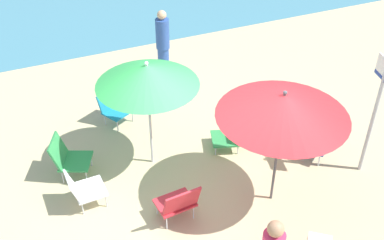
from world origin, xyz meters
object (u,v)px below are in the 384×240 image
object	(u,v)px
beach_chair_d	(68,157)
person_b	(163,47)
warning_sign	(378,100)
person_a	(279,123)
umbrella_red	(283,105)
beach_chair_e	(233,133)
beach_chair_b	(178,202)
beach_chair_a	(114,106)
beach_chair_f	(83,188)
umbrella_green	(147,75)
beach_chair_c	(314,136)

from	to	relation	value
beach_chair_d	person_b	world-z (taller)	person_b
warning_sign	person_a	bearing A→B (deg)	141.93
umbrella_red	beach_chair_e	bearing A→B (deg)	89.61
beach_chair_b	beach_chair_a	bearing A→B (deg)	-1.44
warning_sign	beach_chair_f	bearing A→B (deg)	-179.45
person_b	warning_sign	distance (m)	4.38
umbrella_green	beach_chair_f	bearing A→B (deg)	-157.20
beach_chair_a	beach_chair_c	distance (m)	3.61
umbrella_red	beach_chair_f	world-z (taller)	umbrella_red
warning_sign	umbrella_green	bearing A→B (deg)	167.17
beach_chair_b	beach_chair_f	bearing A→B (deg)	48.42
person_b	warning_sign	xyz separation A→B (m)	(2.00, -3.86, 0.55)
person_b	warning_sign	size ratio (longest dim) A/B	0.77
person_a	person_b	world-z (taller)	person_b
beach_chair_e	person_a	bearing A→B (deg)	-176.30
beach_chair_e	person_a	distance (m)	0.81
beach_chair_a	beach_chair_d	bearing A→B (deg)	-72.46
beach_chair_e	beach_chair_a	bearing A→B (deg)	-24.42
beach_chair_c	warning_sign	distance (m)	1.30
beach_chair_c	beach_chair_f	bearing A→B (deg)	-40.25
beach_chair_f	umbrella_red	bearing A→B (deg)	-22.87
umbrella_red	beach_chair_b	bearing A→B (deg)	175.38
warning_sign	beach_chair_a	bearing A→B (deg)	152.61
beach_chair_a	beach_chair_f	size ratio (longest dim) A/B	1.14
beach_chair_a	beach_chair_e	size ratio (longest dim) A/B	0.96
beach_chair_c	beach_chair_f	size ratio (longest dim) A/B	1.31
umbrella_red	beach_chair_a	xyz separation A→B (m)	(-1.65, 2.88, -1.39)
umbrella_red	warning_sign	xyz separation A→B (m)	(1.69, 0.01, -0.37)
umbrella_green	beach_chair_c	distance (m)	3.04
beach_chair_b	beach_chair_e	world-z (taller)	beach_chair_b
person_b	beach_chair_d	bearing A→B (deg)	111.47
umbrella_green	beach_chair_a	size ratio (longest dim) A/B	2.87
person_a	umbrella_red	bearing A→B (deg)	-167.44
umbrella_red	person_a	distance (m)	1.89
beach_chair_a	beach_chair_c	world-z (taller)	beach_chair_c
beach_chair_d	beach_chair_b	bearing A→B (deg)	-29.17
umbrella_green	person_a	xyz separation A→B (m)	(2.18, -0.38, -1.25)
warning_sign	beach_chair_d	bearing A→B (deg)	171.78
umbrella_green	person_b	bearing A→B (deg)	65.31
beach_chair_e	beach_chair_f	size ratio (longest dim) A/B	1.19
umbrella_red	beach_chair_c	world-z (taller)	umbrella_red
beach_chair_a	person_a	size ratio (longest dim) A/B	0.75
umbrella_red	beach_chair_e	distance (m)	1.95
beach_chair_a	person_b	size ratio (longest dim) A/B	0.42
beach_chair_b	beach_chair_c	world-z (taller)	beach_chair_b
beach_chair_d	person_b	xyz separation A→B (m)	(2.41, 2.12, 0.44)
umbrella_green	warning_sign	xyz separation A→B (m)	(3.08, -1.51, -0.33)
beach_chair_e	warning_sign	world-z (taller)	warning_sign
beach_chair_b	beach_chair_d	world-z (taller)	beach_chair_b
umbrella_red	warning_sign	bearing A→B (deg)	0.25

